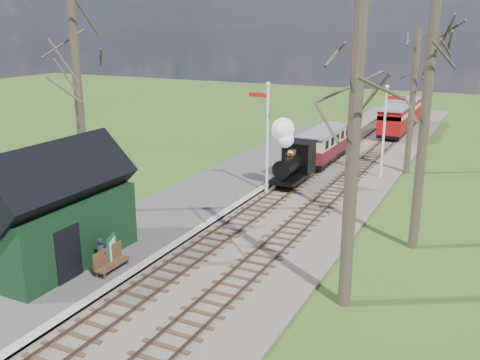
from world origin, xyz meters
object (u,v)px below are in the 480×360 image
object	(u,v)px
semaphore_near	(266,130)
red_carriage_b	(406,112)
bench	(110,260)
person	(102,255)
coach	(324,144)
sign_board	(112,251)
station_shed	(55,211)
semaphore_far	(386,125)
red_carriage_a	(394,121)
locomotive	(292,155)

from	to	relation	value
semaphore_near	red_carriage_b	distance (m)	24.68
bench	person	size ratio (longest dim) A/B	1.17
coach	sign_board	size ratio (longest dim) A/B	5.41
station_shed	semaphore_far	size ratio (longest dim) A/B	1.10
red_carriage_a	person	world-z (taller)	red_carriage_a
semaphore_near	locomotive	size ratio (longest dim) A/B	1.54
semaphore_far	locomotive	world-z (taller)	semaphore_far
red_carriage_a	bench	bearing A→B (deg)	-98.53
locomotive	bench	world-z (taller)	locomotive
coach	bench	distance (m)	19.97
semaphore_far	sign_board	distance (m)	18.76
red_carriage_a	red_carriage_b	xyz separation A→B (m)	(0.00, 5.50, 0.00)
station_shed	locomotive	distance (m)	14.69
red_carriage_b	sign_board	world-z (taller)	red_carriage_b
bench	person	distance (m)	0.37
semaphore_near	bench	xyz separation A→B (m)	(-1.22, -11.76, -3.00)
semaphore_far	red_carriage_b	world-z (taller)	semaphore_far
station_shed	red_carriage_b	distance (m)	37.01
sign_board	person	world-z (taller)	person
semaphore_far	station_shed	bearing A→B (deg)	-115.72
locomotive	coach	size ratio (longest dim) A/B	0.62
red_carriage_a	red_carriage_b	world-z (taller)	same
red_carriage_b	person	bearing A→B (deg)	-97.49
semaphore_far	sign_board	bearing A→B (deg)	-110.64
station_shed	bench	bearing A→B (deg)	6.03
semaphore_far	locomotive	distance (m)	6.09
red_carriage_b	person	distance (m)	36.63
semaphore_near	semaphore_far	size ratio (longest dim) A/B	1.09
station_shed	person	size ratio (longest dim) A/B	4.63
station_shed	locomotive	world-z (taller)	station_shed
red_carriage_a	station_shed	bearing A→B (deg)	-102.60
semaphore_near	sign_board	distance (m)	11.82
locomotive	bench	bearing A→B (deg)	-98.15
locomotive	red_carriage_b	bearing A→B (deg)	83.32
semaphore_near	red_carriage_a	size ratio (longest dim) A/B	1.26
semaphore_far	person	bearing A→B (deg)	-110.02
locomotive	coach	xyz separation A→B (m)	(0.01, 6.06, -0.50)
person	coach	bearing A→B (deg)	-13.44
station_shed	red_carriage_a	distance (m)	31.62
person	bench	bearing A→B (deg)	-48.88
semaphore_near	sign_board	xyz separation A→B (m)	(-1.41, -11.39, -2.82)
coach	red_carriage_b	xyz separation A→B (m)	(2.60, 16.25, 0.07)
person	semaphore_near	bearing A→B (deg)	-13.95
red_carriage_a	sign_board	world-z (taller)	red_carriage_a
semaphore_far	red_carriage_b	size ratio (longest dim) A/B	1.16
person	red_carriage_b	bearing A→B (deg)	-14.74
semaphore_near	semaphore_far	distance (m)	7.91
station_shed	bench	xyz separation A→B (m)	(2.31, 0.24, -1.64)
locomotive	sign_board	distance (m)	13.65
semaphore_far	red_carriage_a	distance (m)	13.11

